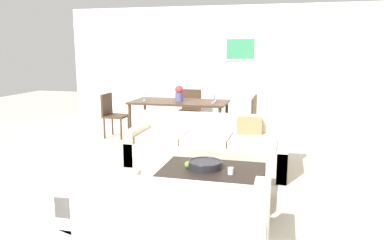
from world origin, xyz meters
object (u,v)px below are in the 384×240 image
Objects in this scene: sofa_beige at (209,149)px; dining_chair_right_near at (247,118)px; apple_on_coffee_table at (188,165)px; decorative_bowl at (205,164)px; dining_table at (179,104)px; coffee_table at (211,186)px; wine_glass_left_near at (144,94)px; centerpiece_vase at (179,93)px; dining_chair_head at (190,107)px; dining_chair_right_far at (249,114)px; wine_glass_right_near at (213,97)px; dining_chair_left_near at (112,112)px; candle_jar at (231,171)px; loveseat_white at (169,221)px; wine_glass_right_far at (215,96)px.

dining_chair_right_near reaches higher than sofa_beige.
apple_on_coffee_table is (-0.01, -1.21, 0.13)m from sofa_beige.
apple_on_coffee_table is (-0.20, -0.04, -0.01)m from decorative_bowl.
dining_table is 2.14× the size of dining_chair_right_near.
sofa_beige is 1.27m from coffee_table.
wine_glass_left_near is 0.71m from centerpiece_vase.
centerpiece_vase reaches higher than dining_chair_head.
dining_chair_right_far is at bearing 82.74° from apple_on_coffee_table.
dining_chair_left_near is at bearing -177.36° from wine_glass_right_near.
apple_on_coffee_table is (-0.52, 0.11, 0.00)m from candle_jar.
loveseat_white is 1.91× the size of dining_chair_left_near.
wine_glass_right_near is 1.16× the size of wine_glass_right_far.
dining_chair_left_near is 5.03× the size of wine_glass_left_near.
decorative_bowl is 5.04× the size of apple_on_coffee_table.
loveseat_white is 4.34m from dining_table.
coffee_table is 3.22m from dining_chair_right_far.
dining_table is 2.14× the size of dining_chair_left_near.
wine_glass_left_near reaches higher than decorative_bowl.
wine_glass_left_near reaches higher than dining_chair_left_near.
wine_glass_right_far reaches higher than decorative_bowl.
apple_on_coffee_table is 3.12m from dining_table.
decorative_bowl is 3.69m from dining_chair_left_near.
decorative_bowl is 0.21× the size of dining_table.
dining_table reaches higher than candle_jar.
coffee_table is 0.63× the size of dining_table.
dining_chair_head is at bearing 106.79° from decorative_bowl.
wine_glass_left_near reaches higher than dining_chair_head.
decorative_bowl is 2.25× the size of wine_glass_left_near.
coffee_table is 1.35× the size of dining_chair_left_near.
dining_chair_head reaches higher than coffee_table.
wine_glass_right_far is at bearing 97.85° from sofa_beige.
candle_jar is 0.43× the size of wine_glass_left_near.
centerpiece_vase reaches higher than sofa_beige.
dining_table is 0.73m from wine_glass_left_near.
wine_glass_right_far reaches higher than dining_table.
sofa_beige is 1.22× the size of dining_table.
wine_glass_left_near is 1.17× the size of wine_glass_right_far.
wine_glass_right_far reaches higher than dining_chair_right_far.
dining_chair_head is 1.50m from dining_chair_right_far.
centerpiece_vase is at bearing 118.87° from sofa_beige.
dining_table is 10.78× the size of wine_glass_left_near.
wine_glass_right_far is at bearing -47.46° from dining_chair_head.
loveseat_white is at bearing -66.29° from wine_glass_left_near.
dining_chair_right_near is (0.40, 2.75, 0.09)m from apple_on_coffee_table.
apple_on_coffee_table is at bearing 174.31° from coffee_table.
apple_on_coffee_table is 3.10m from centerpiece_vase.
wine_glass_right_far is (-0.45, 3.04, 0.43)m from decorative_bowl.
coffee_table is at bearing 83.17° from loveseat_white.
sofa_beige is at bearing -81.06° from wine_glass_right_near.
centerpiece_vase reaches higher than dining_chair_right_far.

